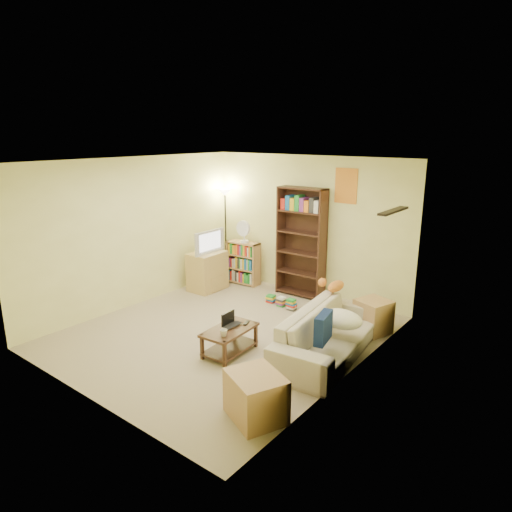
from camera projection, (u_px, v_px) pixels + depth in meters
name	position (u px, v px, depth m)	size (l,w,h in m)	color
room	(224.00, 225.00, 6.37)	(4.50, 4.54, 2.52)	#C2AE91
sofa	(329.00, 333.00, 6.04)	(1.06, 2.16, 0.61)	beige
navy_pillow	(323.00, 328.00, 5.54)	(0.40, 0.12, 0.36)	#122350
cream_blanket	(342.00, 319.00, 5.95)	(0.56, 0.40, 0.24)	white
tabby_cat	(334.00, 286.00, 6.73)	(0.48, 0.21, 0.16)	orange
coffee_table	(230.00, 338.00, 6.10)	(0.49, 0.82, 0.35)	#472B1B
laptop	(235.00, 326.00, 6.11)	(0.20, 0.30, 0.02)	black
laptop_screen	(228.00, 318.00, 6.15)	(0.01, 0.26, 0.18)	white
mug	(224.00, 333.00, 5.83)	(0.11, 0.11, 0.09)	silver
tv_remote	(246.00, 323.00, 6.23)	(0.04, 0.14, 0.02)	black
tv_stand	(207.00, 271.00, 8.55)	(0.48, 0.67, 0.72)	tan
television	(207.00, 241.00, 8.40)	(0.11, 0.74, 0.43)	black
tall_bookshelf	(301.00, 240.00, 8.08)	(0.89, 0.32, 1.96)	#422419
short_bookshelf	(243.00, 263.00, 8.87)	(0.67, 0.31, 0.84)	#AF7955
desk_fan	(244.00, 231.00, 8.64)	(0.30, 0.17, 0.43)	white
floor_lamp	(225.00, 207.00, 9.04)	(0.31, 0.31, 1.81)	black
side_table	(373.00, 316.00, 6.73)	(0.44, 0.44, 0.50)	tan
end_cabinet	(256.00, 396.00, 4.70)	(0.59, 0.49, 0.49)	tan
book_stacks	(282.00, 302.00, 7.77)	(0.64, 0.20, 0.19)	red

